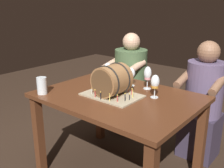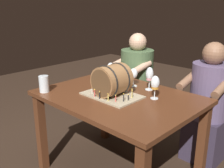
{
  "view_description": "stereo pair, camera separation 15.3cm",
  "coord_description": "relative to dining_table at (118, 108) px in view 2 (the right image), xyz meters",
  "views": [
    {
      "loc": [
        1.22,
        -1.55,
        1.48
      ],
      "look_at": [
        -0.02,
        -0.05,
        0.86
      ],
      "focal_mm": 41.57,
      "sensor_mm": 36.0,
      "label": 1
    },
    {
      "loc": [
        1.34,
        -1.45,
        1.48
      ],
      "look_at": [
        -0.02,
        -0.05,
        0.86
      ],
      "focal_mm": 41.57,
      "sensor_mm": 36.0,
      "label": 2
    }
  ],
  "objects": [
    {
      "name": "dining_table",
      "position": [
        0.0,
        0.0,
        0.0
      ],
      "size": [
        1.26,
        0.92,
        0.76
      ],
      "color": "#562D19",
      "rests_on": "ground"
    },
    {
      "name": "wine_glass_rose",
      "position": [
        0.1,
        0.28,
        0.25
      ],
      "size": [
        0.07,
        0.07,
        0.2
      ],
      "color": "white",
      "rests_on": "dining_table"
    },
    {
      "name": "wine_glass_red",
      "position": [
        -0.28,
        0.2,
        0.24
      ],
      "size": [
        0.08,
        0.08,
        0.19
      ],
      "color": "white",
      "rests_on": "dining_table"
    },
    {
      "name": "person_seated_right",
      "position": [
        0.43,
        0.76,
        -0.11
      ],
      "size": [
        0.39,
        0.47,
        1.15
      ],
      "color": "#372D40",
      "rests_on": "ground"
    },
    {
      "name": "barrel_cake",
      "position": [
        -0.02,
        -0.05,
        0.24
      ],
      "size": [
        0.45,
        0.31,
        0.26
      ],
      "color": "tan",
      "rests_on": "dining_table"
    },
    {
      "name": "wine_glass_amber",
      "position": [
        0.26,
        0.14,
        0.24
      ],
      "size": [
        0.07,
        0.07,
        0.19
      ],
      "color": "white",
      "rests_on": "dining_table"
    },
    {
      "name": "person_seated_left",
      "position": [
        -0.43,
        0.76,
        -0.09
      ],
      "size": [
        0.41,
        0.49,
        1.16
      ],
      "color": "#2A3A24",
      "rests_on": "ground"
    },
    {
      "name": "wine_glass_empty",
      "position": [
        -0.06,
        0.26,
        0.23
      ],
      "size": [
        0.07,
        0.07,
        0.16
      ],
      "color": "white",
      "rests_on": "dining_table"
    },
    {
      "name": "beer_pint",
      "position": [
        -0.5,
        -0.37,
        0.18
      ],
      "size": [
        0.08,
        0.08,
        0.14
      ],
      "color": "white",
      "rests_on": "dining_table"
    }
  ]
}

